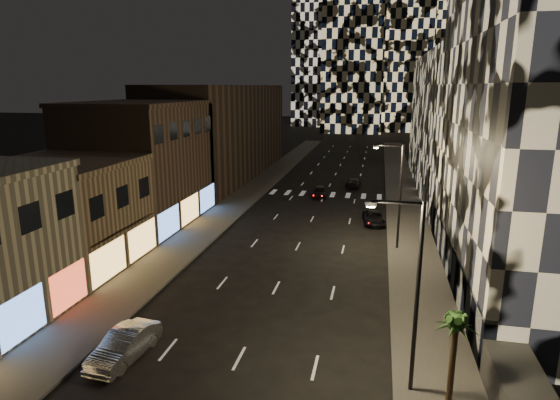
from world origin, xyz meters
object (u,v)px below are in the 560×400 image
at_px(car_dark_oncoming, 354,183).
at_px(palm_tree, 456,329).
at_px(streetlight_far, 398,189).
at_px(car_silver_parked, 124,345).
at_px(car_dark_midlane, 320,192).
at_px(car_dark_rightlane, 374,218).
at_px(streetlight_near, 412,285).

xyz_separation_m(car_dark_oncoming, palm_tree, (6.82, -45.82, 3.05)).
bearing_deg(streetlight_far, palm_tree, -84.78).
distance_m(streetlight_far, car_silver_parked, 25.15).
relative_size(car_dark_midlane, palm_tree, 0.97).
relative_size(car_dark_oncoming, car_dark_rightlane, 0.95).
bearing_deg(car_dark_oncoming, car_silver_parked, 83.34).
distance_m(car_dark_midlane, car_dark_oncoming, 7.97).
distance_m(streetlight_near, palm_tree, 2.56).
height_order(car_dark_midlane, car_dark_oncoming, car_dark_midlane).
bearing_deg(streetlight_near, palm_tree, -15.52).
xyz_separation_m(car_silver_parked, car_dark_rightlane, (12.28, 27.75, -0.13)).
relative_size(car_silver_parked, car_dark_midlane, 1.14).
distance_m(streetlight_near, streetlight_far, 20.00).
bearing_deg(streetlight_near, car_dark_midlane, 103.00).
bearing_deg(palm_tree, streetlight_far, 95.22).
distance_m(streetlight_near, car_dark_midlane, 39.64).
height_order(car_silver_parked, palm_tree, palm_tree).
bearing_deg(car_silver_parked, streetlight_near, 6.86).
bearing_deg(streetlight_near, car_dark_rightlane, 93.90).
bearing_deg(streetlight_far, car_dark_rightlane, 104.05).
relative_size(streetlight_near, car_silver_parked, 1.92).
bearing_deg(car_silver_parked, palm_tree, 4.87).
height_order(car_dark_oncoming, car_dark_rightlane, car_dark_rightlane).
xyz_separation_m(streetlight_near, car_silver_parked, (-14.15, -0.27, -4.58)).
height_order(streetlight_far, car_dark_midlane, streetlight_far).
bearing_deg(palm_tree, streetlight_near, 164.48).
bearing_deg(car_dark_midlane, car_dark_rightlane, -61.81).
height_order(streetlight_near, streetlight_far, same).
bearing_deg(car_dark_oncoming, car_dark_midlane, 65.37).
height_order(streetlight_far, palm_tree, streetlight_far).
xyz_separation_m(streetlight_near, streetlight_far, (0.00, 20.00, 0.00)).
bearing_deg(car_dark_rightlane, streetlight_near, -92.84).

